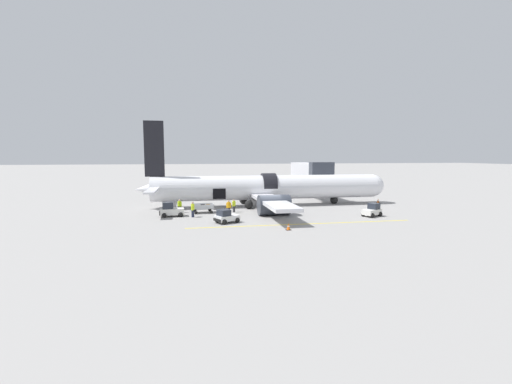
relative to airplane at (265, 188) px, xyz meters
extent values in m
plane|color=gray|center=(-1.06, -7.76, -2.50)|extent=(500.00, 500.00, 0.00)
cube|color=yellow|center=(1.19, -13.59, -2.50)|extent=(24.19, 0.41, 0.01)
cylinder|color=#4C4C51|center=(9.40, 7.90, -0.95)|extent=(0.60, 0.60, 3.11)
cube|color=silver|center=(9.40, 7.90, 1.97)|extent=(2.72, 12.40, 2.72)
cube|color=#333842|center=(9.40, 2.31, 1.97)|extent=(3.54, 1.60, 3.27)
cylinder|color=silver|center=(0.54, 0.00, 0.12)|extent=(32.22, 3.41, 3.41)
sphere|color=silver|center=(16.65, 0.00, 0.12)|extent=(3.24, 3.24, 3.24)
cone|color=silver|center=(-15.57, 0.00, 0.12)|extent=(3.92, 3.13, 3.13)
cylinder|color=black|center=(0.54, -0.03, 0.42)|extent=(1.93, 3.41, 3.41)
cube|color=black|center=(-14.93, 0.00, 5.49)|extent=(2.56, 0.28, 7.33)
cube|color=silver|center=(-14.85, -4.11, 0.46)|extent=(1.20, 8.23, 0.20)
cube|color=silver|center=(-14.85, 4.12, 0.46)|extent=(1.20, 8.23, 0.20)
cube|color=silver|center=(-0.75, -7.86, -0.82)|extent=(2.87, 14.69, 0.40)
cube|color=silver|center=(-0.75, 7.86, -0.82)|extent=(2.87, 14.69, 0.40)
cylinder|color=#333842|center=(-0.55, -7.87, -1.25)|extent=(3.76, 2.44, 2.44)
cylinder|color=#333842|center=(-0.55, 7.88, -1.25)|extent=(3.76, 2.44, 2.44)
cube|color=black|center=(-6.55, -1.68, -0.48)|extent=(1.70, 0.12, 1.40)
cylinder|color=#56565B|center=(10.53, 0.00, -1.33)|extent=(0.22, 0.22, 1.19)
sphere|color=black|center=(10.53, 0.00, -1.93)|extent=(1.16, 1.16, 1.16)
cylinder|color=#56565B|center=(-2.68, -2.40, -1.33)|extent=(0.22, 0.22, 1.19)
sphere|color=black|center=(-2.68, -2.40, -1.93)|extent=(1.16, 1.16, 1.16)
cylinder|color=#56565B|center=(-2.68, 2.41, -1.33)|extent=(0.22, 0.22, 1.19)
sphere|color=black|center=(-2.68, 2.41, -1.93)|extent=(1.16, 1.16, 1.16)
cube|color=white|center=(-6.52, -11.29, -1.99)|extent=(2.81, 2.42, 0.55)
cube|color=#232833|center=(-6.89, -11.47, -1.39)|extent=(1.53, 1.64, 0.65)
cube|color=black|center=(-7.63, -11.83, -2.10)|extent=(0.71, 1.29, 0.28)
sphere|color=black|center=(-7.57, -10.99, -2.22)|extent=(0.56, 0.56, 0.56)
sphere|color=black|center=(-6.93, -12.29, -2.22)|extent=(0.56, 0.56, 0.56)
sphere|color=black|center=(-6.11, -10.28, -2.22)|extent=(0.56, 0.56, 0.56)
sphere|color=black|center=(-5.48, -11.59, -2.22)|extent=(0.56, 0.56, 0.56)
cube|color=silver|center=(-12.47, -6.40, -1.92)|extent=(2.80, 1.56, 0.70)
cube|color=#232833|center=(-12.94, -6.44, -1.18)|extent=(1.30, 1.24, 0.77)
cube|color=black|center=(-13.87, -6.51, -2.06)|extent=(0.22, 1.22, 0.35)
sphere|color=black|center=(-13.44, -5.84, -2.22)|extent=(0.56, 0.56, 0.56)
sphere|color=black|center=(-13.34, -7.12, -2.22)|extent=(0.56, 0.56, 0.56)
sphere|color=black|center=(-11.61, -5.69, -2.22)|extent=(0.56, 0.56, 0.56)
sphere|color=black|center=(-11.51, -6.97, -2.22)|extent=(0.56, 0.56, 0.56)
cube|color=silver|center=(10.54, -10.76, -1.96)|extent=(2.61, 2.16, 0.61)
cube|color=#232833|center=(10.90, -10.58, -1.31)|extent=(1.40, 1.43, 0.69)
cube|color=black|center=(11.61, -10.22, -2.08)|extent=(0.62, 1.08, 0.30)
sphere|color=black|center=(11.51, -10.95, -2.22)|extent=(0.56, 0.56, 0.56)
sphere|color=black|center=(10.96, -9.87, -2.22)|extent=(0.56, 0.56, 0.56)
sphere|color=black|center=(10.12, -11.65, -2.22)|extent=(0.56, 0.56, 0.56)
sphere|color=black|center=(9.58, -10.56, -2.22)|extent=(0.56, 0.56, 0.56)
cube|color=#B7BABF|center=(-8.83, -4.48, -1.89)|extent=(2.75, 1.87, 0.05)
cube|color=#B7BABF|center=(-7.53, -4.41, -1.64)|extent=(0.15, 1.73, 0.46)
cube|color=#B7BABF|center=(-8.79, -5.32, -1.64)|extent=(2.60, 0.20, 0.46)
cube|color=#B7BABF|center=(-8.88, -3.65, -1.64)|extent=(2.60, 0.20, 0.46)
cube|color=#333338|center=(-7.05, -4.39, -2.15)|extent=(0.90, 0.13, 0.06)
sphere|color=black|center=(-7.85, -5.30, -2.30)|extent=(0.40, 0.40, 0.40)
sphere|color=black|center=(-7.95, -3.57, -2.30)|extent=(0.40, 0.40, 0.40)
sphere|color=black|center=(-9.71, -5.40, -2.30)|extent=(0.40, 0.40, 0.40)
sphere|color=black|center=(-9.81, -3.67, -2.30)|extent=(0.40, 0.40, 0.40)
cube|color=black|center=(-8.86, -4.41, -1.65)|extent=(0.53, 0.23, 0.43)
cube|color=olive|center=(-8.17, -4.24, -1.67)|extent=(0.52, 0.25, 0.40)
cylinder|color=#2D2D33|center=(-5.84, -6.65, -2.07)|extent=(0.42, 0.42, 0.88)
cylinder|color=orange|center=(-5.84, -6.65, -1.28)|extent=(0.53, 0.53, 0.69)
sphere|color=tan|center=(-5.84, -6.65, -0.82)|extent=(0.24, 0.24, 0.24)
cylinder|color=orange|center=(-5.62, -6.74, -1.36)|extent=(0.17, 0.17, 0.63)
cylinder|color=orange|center=(-6.07, -6.56, -1.36)|extent=(0.17, 0.17, 0.63)
cylinder|color=#1E2338|center=(-10.09, -7.32, -2.07)|extent=(0.37, 0.37, 0.86)
cylinder|color=#CCE523|center=(-10.09, -7.32, -1.30)|extent=(0.47, 0.47, 0.68)
sphere|color=#9E7556|center=(-10.09, -7.32, -0.84)|extent=(0.24, 0.24, 0.24)
cylinder|color=#CCE523|center=(-10.14, -7.56, -1.37)|extent=(0.15, 0.15, 0.62)
cylinder|color=#CCE523|center=(-10.05, -7.08, -1.37)|extent=(0.15, 0.15, 0.62)
cylinder|color=#2D2D33|center=(-11.69, -3.84, -2.09)|extent=(0.40, 0.40, 0.82)
cylinder|color=#B7E019|center=(-11.69, -3.84, -1.36)|extent=(0.52, 0.52, 0.65)
sphere|color=tan|center=(-11.69, -3.84, -0.93)|extent=(0.23, 0.23, 0.23)
cylinder|color=#B7E019|center=(-11.49, -3.95, -1.43)|extent=(0.16, 0.16, 0.59)
cylinder|color=#B7E019|center=(-11.89, -3.74, -1.43)|extent=(0.16, 0.16, 0.59)
cylinder|color=#2D2D33|center=(-4.98, -4.73, -2.11)|extent=(0.41, 0.41, 0.79)
cylinder|color=#CCE523|center=(-4.98, -4.73, -1.40)|extent=(0.52, 0.52, 0.62)
sphere|color=tan|center=(-4.98, -4.73, -0.98)|extent=(0.22, 0.22, 0.22)
cylinder|color=#CCE523|center=(-5.15, -4.87, -1.47)|extent=(0.17, 0.17, 0.57)
cylinder|color=#CCE523|center=(-4.80, -4.60, -1.47)|extent=(0.17, 0.17, 0.57)
cube|color=black|center=(17.50, -0.30, -2.49)|extent=(0.51, 0.51, 0.03)
cone|color=orange|center=(17.50, -0.30, -2.19)|extent=(0.38, 0.38, 0.62)
cylinder|color=white|center=(17.50, -0.30, -2.16)|extent=(0.22, 0.22, 0.07)
cube|color=black|center=(-1.12, -16.05, -2.49)|extent=(0.49, 0.49, 0.03)
cone|color=orange|center=(-1.12, -16.05, -2.17)|extent=(0.36, 0.36, 0.67)
cylinder|color=white|center=(-1.12, -16.05, -2.13)|extent=(0.21, 0.21, 0.08)
camera|label=1|loc=(-10.22, -47.12, 4.62)|focal=24.00mm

